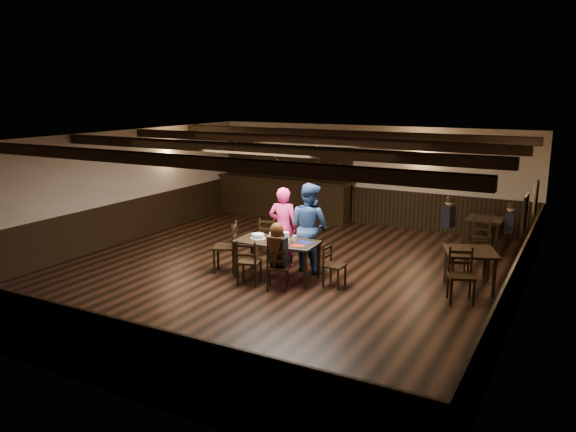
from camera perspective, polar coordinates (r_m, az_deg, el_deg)
The scene contains 25 objects.
ground at distance 11.42m, azimuth -1.00°, elevation -5.81°, with size 10.00×10.00×0.00m, color black.
room_shell at distance 11.02m, azimuth -0.90°, elevation 2.89°, with size 9.02×10.02×2.71m.
dining_table at distance 10.94m, azimuth -1.09°, elevation -2.94°, with size 1.64×0.89×0.75m.
chair_near_left at distance 10.60m, azimuth -4.11°, elevation -4.38°, with size 0.49×0.48×0.88m.
chair_near_right at distance 10.30m, azimuth -1.11°, elevation -5.01°, with size 0.50×0.49×0.83m.
chair_end_left at distance 11.42m, azimuth -5.97°, elevation -2.73°, with size 0.61×0.62×1.03m.
chair_end_right at distance 10.59m, azimuth 4.40°, elevation -4.64°, with size 0.37×0.39×0.81m.
chair_far_pushed at distance 12.62m, azimuth -2.20°, elevation -1.79°, with size 0.48×0.47×0.80m.
woman_pink at distance 11.64m, azimuth -0.49°, elevation -1.14°, with size 0.61×0.40×1.68m, color #FF3A6F.
man_blue at distance 11.37m, azimuth 2.19°, elevation -1.13°, with size 0.88×0.69×1.81m, color navy.
seated_person at distance 10.26m, azimuth -1.12°, elevation -3.06°, with size 0.34×0.51×0.83m.
cake at distance 11.10m, azimuth -3.08°, elevation -2.08°, with size 0.30×0.30×0.10m.
plate_stack_a at distance 10.89m, azimuth -1.45°, elevation -2.11°, with size 0.18×0.18×0.17m, color white.
plate_stack_b at distance 10.86m, azimuth -0.27°, elevation -2.12°, with size 0.15×0.15×0.18m, color white.
tea_light at distance 10.99m, azimuth -0.41°, elevation -2.32°, with size 0.04×0.04×0.06m.
salt_shaker at distance 10.70m, azimuth 0.09°, elevation -2.61°, with size 0.04×0.04×0.09m, color silver.
pepper_shaker at distance 10.67m, azimuth 0.48°, elevation -2.68°, with size 0.03×0.03×0.08m, color #A5A8AD.
drink_glass at distance 10.86m, azimuth 0.65°, elevation -2.29°, with size 0.08×0.08×0.12m, color silver.
menu_red at distance 10.59m, azimuth 0.99°, elevation -3.01°, with size 0.27×0.19×0.00m, color maroon.
menu_blue at distance 10.82m, azimuth 1.77°, elevation -2.67°, with size 0.30×0.21×0.00m, color #101253.
bar_counter at distance 16.39m, azimuth -0.34°, elevation 2.48°, with size 4.23×0.70×2.20m.
back_table_a at distance 10.82m, azimuth 18.03°, elevation -3.85°, with size 1.15×1.15×0.75m.
back_table_b at distance 13.67m, azimuth 19.42°, elevation -0.62°, with size 0.82×0.82×0.75m.
bg_patron_left at distance 13.70m, azimuth 16.01°, elevation 0.41°, with size 0.28×0.39×0.73m.
bg_patron_right at distance 13.61m, azimuth 21.63°, elevation -0.17°, with size 0.21×0.34×0.68m.
Camera 1 is at (5.33, -9.43, 3.60)m, focal length 35.00 mm.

